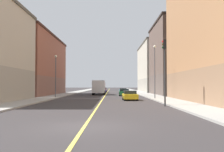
{
  "coord_description": "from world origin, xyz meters",
  "views": [
    {
      "loc": [
        1.33,
        -12.5,
        2.0
      ],
      "look_at": [
        1.29,
        37.2,
        3.75
      ],
      "focal_mm": 41.43,
      "sensor_mm": 36.0,
      "label": 1
    }
  ],
  "objects_px": {
    "traffic_light_left_near": "(165,63)",
    "car_green": "(124,92)",
    "building_left_mid": "(181,59)",
    "car_blue": "(102,91)",
    "building_left_far": "(159,68)",
    "street_lamp_right_near": "(56,71)",
    "car_teal": "(123,91)",
    "box_truck": "(99,87)",
    "street_lamp_left_near": "(155,66)",
    "car_yellow": "(130,96)",
    "building_right_midblock": "(29,65)",
    "car_red": "(104,90)"
  },
  "relations": [
    {
      "from": "traffic_light_left_near",
      "to": "car_red",
      "type": "relative_size",
      "value": 1.44
    },
    {
      "from": "car_red",
      "to": "car_yellow",
      "type": "height_order",
      "value": "car_red"
    },
    {
      "from": "car_blue",
      "to": "box_truck",
      "type": "xyz_separation_m",
      "value": [
        -0.34,
        -9.16,
        1.0
      ]
    },
    {
      "from": "car_blue",
      "to": "car_yellow",
      "type": "distance_m",
      "value": 28.97
    },
    {
      "from": "building_right_midblock",
      "to": "car_green",
      "type": "distance_m",
      "value": 19.89
    },
    {
      "from": "car_green",
      "to": "traffic_light_left_near",
      "type": "bearing_deg",
      "value": -83.48
    },
    {
      "from": "building_left_far",
      "to": "car_teal",
      "type": "relative_size",
      "value": 5.53
    },
    {
      "from": "car_blue",
      "to": "street_lamp_left_near",
      "type": "bearing_deg",
      "value": -72.42
    },
    {
      "from": "car_green",
      "to": "car_teal",
      "type": "xyz_separation_m",
      "value": [
        0.36,
        13.85,
        -0.0
      ]
    },
    {
      "from": "traffic_light_left_near",
      "to": "car_blue",
      "type": "height_order",
      "value": "traffic_light_left_near"
    },
    {
      "from": "street_lamp_left_near",
      "to": "car_yellow",
      "type": "xyz_separation_m",
      "value": [
        -3.66,
        -2.08,
        -4.04
      ]
    },
    {
      "from": "street_lamp_right_near",
      "to": "car_green",
      "type": "bearing_deg",
      "value": 38.31
    },
    {
      "from": "car_green",
      "to": "building_left_mid",
      "type": "bearing_deg",
      "value": 19.6
    },
    {
      "from": "building_left_mid",
      "to": "box_truck",
      "type": "height_order",
      "value": "building_left_mid"
    },
    {
      "from": "building_left_mid",
      "to": "building_left_far",
      "type": "height_order",
      "value": "building_left_mid"
    },
    {
      "from": "car_yellow",
      "to": "box_truck",
      "type": "distance_m",
      "value": 20.1
    },
    {
      "from": "car_teal",
      "to": "building_left_far",
      "type": "bearing_deg",
      "value": 51.47
    },
    {
      "from": "car_blue",
      "to": "car_yellow",
      "type": "relative_size",
      "value": 1.01
    },
    {
      "from": "box_truck",
      "to": "street_lamp_left_near",
      "type": "bearing_deg",
      "value": -63.26
    },
    {
      "from": "building_left_mid",
      "to": "box_truck",
      "type": "distance_m",
      "value": 17.69
    },
    {
      "from": "street_lamp_right_near",
      "to": "car_teal",
      "type": "bearing_deg",
      "value": 63.28
    },
    {
      "from": "building_left_mid",
      "to": "car_teal",
      "type": "bearing_deg",
      "value": 139.47
    },
    {
      "from": "car_blue",
      "to": "car_teal",
      "type": "xyz_separation_m",
      "value": [
        5.02,
        -0.58,
        0.02
      ]
    },
    {
      "from": "car_blue",
      "to": "car_green",
      "type": "relative_size",
      "value": 0.96
    },
    {
      "from": "car_yellow",
      "to": "car_teal",
      "type": "bearing_deg",
      "value": 89.43
    },
    {
      "from": "building_left_mid",
      "to": "box_truck",
      "type": "xyz_separation_m",
      "value": [
        -16.69,
        1.11,
        -5.77
      ]
    },
    {
      "from": "building_left_far",
      "to": "car_teal",
      "type": "distance_m",
      "value": 19.29
    },
    {
      "from": "street_lamp_left_near",
      "to": "car_yellow",
      "type": "distance_m",
      "value": 5.83
    },
    {
      "from": "street_lamp_left_near",
      "to": "box_truck",
      "type": "xyz_separation_m",
      "value": [
        -8.74,
        17.35,
        -3.05
      ]
    },
    {
      "from": "traffic_light_left_near",
      "to": "box_truck",
      "type": "xyz_separation_m",
      "value": [
        -7.72,
        29.13,
        -2.48
      ]
    },
    {
      "from": "building_left_far",
      "to": "street_lamp_right_near",
      "type": "height_order",
      "value": "building_left_far"
    },
    {
      "from": "car_yellow",
      "to": "car_green",
      "type": "bearing_deg",
      "value": 90.32
    },
    {
      "from": "building_right_midblock",
      "to": "car_red",
      "type": "height_order",
      "value": "building_right_midblock"
    },
    {
      "from": "box_truck",
      "to": "car_green",
      "type": "bearing_deg",
      "value": -46.54
    },
    {
      "from": "car_green",
      "to": "car_teal",
      "type": "distance_m",
      "value": 13.85
    },
    {
      "from": "street_lamp_right_near",
      "to": "building_left_far",
      "type": "bearing_deg",
      "value": 58.33
    },
    {
      "from": "building_left_mid",
      "to": "building_left_far",
      "type": "xyz_separation_m",
      "value": [
        0.0,
        23.91,
        -0.32
      ]
    },
    {
      "from": "building_left_mid",
      "to": "car_green",
      "type": "distance_m",
      "value": 14.12
    },
    {
      "from": "street_lamp_right_near",
      "to": "car_blue",
      "type": "relative_size",
      "value": 1.59
    },
    {
      "from": "car_yellow",
      "to": "box_truck",
      "type": "bearing_deg",
      "value": 104.65
    },
    {
      "from": "building_left_mid",
      "to": "building_right_midblock",
      "type": "height_order",
      "value": "building_left_mid"
    },
    {
      "from": "car_green",
      "to": "car_blue",
      "type": "bearing_deg",
      "value": 107.9
    },
    {
      "from": "building_left_mid",
      "to": "traffic_light_left_near",
      "type": "bearing_deg",
      "value": -107.74
    },
    {
      "from": "building_left_mid",
      "to": "car_yellow",
      "type": "bearing_deg",
      "value": -122.37
    },
    {
      "from": "building_right_midblock",
      "to": "car_yellow",
      "type": "xyz_separation_m",
      "value": [
        19.01,
        -17.15,
        -5.35
      ]
    },
    {
      "from": "car_red",
      "to": "street_lamp_left_near",
      "type": "bearing_deg",
      "value": -76.33
    },
    {
      "from": "traffic_light_left_near",
      "to": "car_green",
      "type": "distance_m",
      "value": 24.25
    },
    {
      "from": "building_left_far",
      "to": "car_teal",
      "type": "height_order",
      "value": "building_left_far"
    },
    {
      "from": "car_teal",
      "to": "building_left_mid",
      "type": "bearing_deg",
      "value": -40.53
    },
    {
      "from": "building_left_far",
      "to": "car_yellow",
      "type": "height_order",
      "value": "building_left_far"
    }
  ]
}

